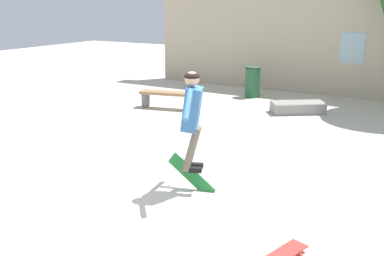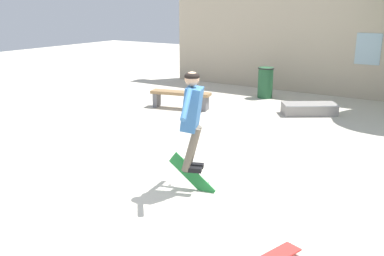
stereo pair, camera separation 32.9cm
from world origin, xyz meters
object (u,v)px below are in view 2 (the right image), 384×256
Objects in this scene: skater at (192,113)px; skateboard_flipping at (192,176)px; park_bench at (181,96)px; trash_bin at (265,82)px; skate_ledge at (309,109)px.

skateboard_flipping is at bearing 102.63° from skater.
skater is (3.14, -4.32, 0.89)m from park_bench.
skateboard_flipping is at bearing -75.85° from trash_bin.
park_bench is at bearing -118.75° from trash_bin.
trash_bin is (1.38, 2.52, 0.14)m from park_bench.
skater reaches higher than skateboard_flipping.
park_bench is 1.84× the size of trash_bin.
trash_bin is at bearing 110.39° from skate_ledge.
skater is (1.76, -6.84, 0.75)m from trash_bin.
skater reaches higher than park_bench.
trash_bin reaches higher than park_bench.
park_bench is at bearing 104.86° from skater.
park_bench reaches higher than skate_ledge.
park_bench is 1.17× the size of skate_ledge.
skateboard_flipping is at bearing -124.55° from skate_ledge.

